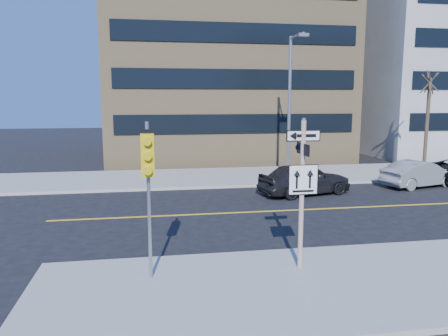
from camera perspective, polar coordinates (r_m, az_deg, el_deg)
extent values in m
plane|color=black|center=(14.65, 6.54, -9.72)|extent=(120.00, 120.00, 0.00)
cylinder|color=white|center=(11.78, 10.11, -3.60)|extent=(0.13, 0.13, 4.00)
cylinder|color=gray|center=(11.51, 10.39, 6.31)|extent=(0.10, 0.10, 0.06)
cube|color=black|center=(11.54, 10.33, 4.18)|extent=(0.92, 0.03, 0.30)
cube|color=black|center=(11.57, 10.28, 2.45)|extent=(0.03, 0.92, 0.30)
cube|color=white|center=(11.61, 10.31, -1.52)|extent=(0.80, 0.03, 0.80)
cylinder|color=gray|center=(11.11, -9.78, -4.36)|extent=(0.09, 0.09, 4.00)
cube|color=gold|center=(10.69, -9.95, 1.66)|extent=(0.32, 0.22, 1.05)
sphere|color=#8C0705|center=(10.54, -10.01, 3.46)|extent=(0.17, 0.17, 0.17)
sphere|color=black|center=(10.58, -9.96, 1.57)|extent=(0.17, 0.17, 0.17)
sphere|color=black|center=(10.63, -9.90, -0.30)|extent=(0.17, 0.17, 0.17)
imported|color=black|center=(21.89, 10.47, -1.38)|extent=(2.94, 4.96, 1.58)
imported|color=gray|center=(25.64, 24.18, -0.70)|extent=(2.51, 4.54, 1.42)
cylinder|color=gray|center=(25.57, 8.52, 7.73)|extent=(0.18, 0.18, 8.00)
cylinder|color=gray|center=(24.84, 9.48, 16.69)|extent=(0.10, 2.20, 0.10)
cube|color=gray|center=(23.89, 10.29, 16.74)|extent=(0.55, 0.30, 0.16)
cylinder|color=#362B20|center=(29.91, 24.97, 5.06)|extent=(0.22, 0.22, 5.80)
cube|color=#A2875A|center=(39.00, -0.84, 15.40)|extent=(18.00, 18.00, 18.00)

